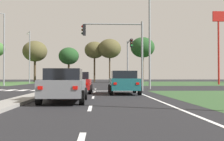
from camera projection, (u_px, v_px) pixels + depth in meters
name	position (u px, v px, depth m)	size (l,w,h in m)	color
ground_plane	(63.00, 88.00, 32.09)	(200.00, 200.00, 0.00)	black
grass_verge_far_right	(211.00, 83.00, 57.67)	(35.00, 35.00, 0.01)	#2D4C28
median_island_near	(12.00, 103.00, 13.11)	(1.20, 22.00, 0.14)	gray
median_island_far	(79.00, 83.00, 57.06)	(1.20, 36.00, 0.14)	#ADA89E
lane_dash_second	(90.00, 108.00, 11.41)	(0.14, 2.00, 0.01)	silver
lane_dash_third	(93.00, 97.00, 17.41)	(0.14, 2.00, 0.01)	silver
lane_dash_fourth	(95.00, 92.00, 23.40)	(0.14, 2.00, 0.01)	silver
lane_dash_fifth	(95.00, 89.00, 29.39)	(0.14, 2.00, 0.01)	silver
edge_line_right	(161.00, 102.00, 14.41)	(0.14, 24.00, 0.01)	silver
stop_bar_near	(98.00, 91.00, 25.26)	(6.40, 0.50, 0.01)	silver
crosswalk_bar_third	(11.00, 90.00, 26.71)	(0.70, 2.80, 0.01)	silver
crosswalk_bar_fourth	(23.00, 90.00, 26.76)	(0.70, 2.80, 0.01)	silver
crosswalk_bar_fifth	(36.00, 90.00, 26.81)	(0.70, 2.80, 0.01)	silver
car_grey_near	(64.00, 85.00, 14.19)	(2.06, 4.53, 1.59)	slate
car_red_second	(78.00, 82.00, 21.89)	(2.10, 4.18, 1.55)	#A31919
car_white_fourth	(61.00, 80.00, 48.44)	(1.94, 4.18, 1.50)	silver
car_teal_fifth	(124.00, 82.00, 20.82)	(2.09, 4.25, 1.62)	#19565B
traffic_signal_far_right	(129.00, 54.00, 37.32)	(0.32, 5.03, 5.90)	gray
traffic_signal_near_right	(120.00, 43.00, 25.83)	(5.39, 0.32, 6.04)	gray
street_lamp_second	(148.00, 34.00, 29.57)	(1.76, 1.68, 9.78)	gray
street_lamp_third	(3.00, 45.00, 39.59)	(1.18, 2.13, 9.71)	gray
street_lamp_fourth	(29.00, 54.00, 54.60)	(1.17, 2.14, 9.57)	gray
pedestrian_at_median	(72.00, 77.00, 44.81)	(0.34, 0.34, 1.69)	#232833
fastfood_pole_sign	(218.00, 31.00, 46.78)	(1.80, 0.40, 11.52)	red
treeline_second	(35.00, 51.00, 65.15)	(5.33, 5.33, 9.08)	#423323
treeline_third	(69.00, 56.00, 63.21)	(4.28, 4.28, 7.45)	#423323
treeline_fourth	(94.00, 50.00, 63.90)	(4.27, 4.27, 8.78)	#423323
treeline_fifth	(110.00, 49.00, 62.69)	(4.79, 4.79, 9.20)	#423323
treeline_sixth	(143.00, 48.00, 62.69)	(5.06, 5.06, 9.56)	#423323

